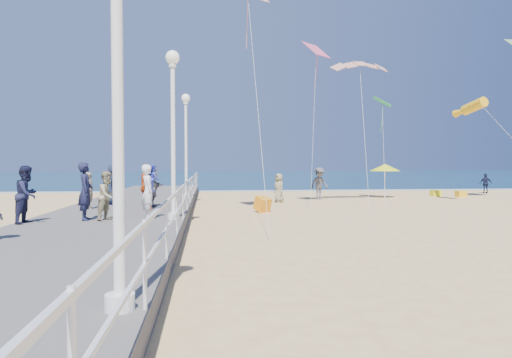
{
  "coord_description": "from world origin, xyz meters",
  "views": [
    {
      "loc": [
        -4.29,
        -14.61,
        2.18
      ],
      "look_at": [
        -2.5,
        2.0,
        1.6
      ],
      "focal_mm": 32.0,
      "sensor_mm": 36.0,
      "label": 1
    }
  ],
  "objects": [
    {
      "name": "ground",
      "position": [
        0.0,
        0.0,
        0.0
      ],
      "size": [
        160.0,
        160.0,
        0.0
      ],
      "primitive_type": "plane",
      "color": "#EBC37B",
      "rests_on": "ground"
    },
    {
      "name": "beach_walker_b",
      "position": [
        15.76,
        16.3,
        0.72
      ],
      "size": [
        0.9,
        0.53,
        1.43
      ],
      "primitive_type": "imported",
      "rotation": [
        0.0,
        0.0,
        2.92
      ],
      "color": "#1A1D39",
      "rests_on": "ground"
    },
    {
      "name": "spectator_4",
      "position": [
        -8.31,
        5.51,
        1.26
      ],
      "size": [
        0.69,
        0.93,
        1.73
      ],
      "primitive_type": "imported",
      "rotation": [
        0.0,
        0.0,
        1.39
      ],
      "color": "#192138",
      "rests_on": "boardwalk"
    },
    {
      "name": "surf_line",
      "position": [
        0.0,
        20.5,
        0.03
      ],
      "size": [
        160.0,
        1.2,
        0.04
      ],
      "primitive_type": "cube",
      "color": "silver",
      "rests_on": "ground"
    },
    {
      "name": "spectator_0",
      "position": [
        -8.05,
        0.03,
        1.31
      ],
      "size": [
        0.54,
        0.72,
        1.81
      ],
      "primitive_type": "imported",
      "rotation": [
        0.0,
        0.0,
        1.74
      ],
      "color": "#181935",
      "rests_on": "boardwalk"
    },
    {
      "name": "toddler_held",
      "position": [
        -6.0,
        0.24,
        1.69
      ],
      "size": [
        0.44,
        0.5,
        0.88
      ],
      "primitive_type": "imported",
      "rotation": [
        0.0,
        0.0,
        1.85
      ],
      "color": "#323DBD",
      "rests_on": "boardwalk"
    },
    {
      "name": "kite_diamond_green",
      "position": [
        5.86,
        11.07,
        5.75
      ],
      "size": [
        1.32,
        1.4,
        0.57
      ],
      "primitive_type": "cube",
      "rotation": [
        0.51,
        0.0,
        1.22
      ],
      "color": "green"
    },
    {
      "name": "kite_windsock",
      "position": [
        10.19,
        8.87,
        5.28
      ],
      "size": [
        0.99,
        2.58,
        1.06
      ],
      "primitive_type": "cylinder",
      "rotation": [
        1.36,
        0.0,
        0.17
      ],
      "color": "#EAAC13"
    },
    {
      "name": "lamp_post_mid",
      "position": [
        -5.35,
        0.0,
        3.66
      ],
      "size": [
        0.44,
        0.44,
        5.32
      ],
      "color": "white",
      "rests_on": "boardwalk"
    },
    {
      "name": "beach_chair_left",
      "position": [
        10.68,
        13.86,
        0.2
      ],
      "size": [
        0.55,
        0.55,
        0.4
      ],
      "primitive_type": "cube",
      "color": "#F6F519",
      "rests_on": "ground"
    },
    {
      "name": "lamp_post_far",
      "position": [
        -5.35,
        9.0,
        3.66
      ],
      "size": [
        0.44,
        0.44,
        5.32
      ],
      "color": "white",
      "rests_on": "boardwalk"
    },
    {
      "name": "spectator_1",
      "position": [
        -7.38,
        0.02,
        1.17
      ],
      "size": [
        0.87,
        0.93,
        1.53
      ],
      "primitive_type": "imported",
      "rotation": [
        0.0,
        0.0,
        1.07
      ],
      "color": "tan",
      "rests_on": "boardwalk"
    },
    {
      "name": "box_kite",
      "position": [
        -1.84,
        5.4,
        0.3
      ],
      "size": [
        0.84,
        0.89,
        0.74
      ],
      "primitive_type": "cube",
      "rotation": [
        0.31,
        0.0,
        0.56
      ],
      "color": "#E6580D",
      "rests_on": "ground"
    },
    {
      "name": "spectator_6",
      "position": [
        -8.83,
        3.69,
        1.12
      ],
      "size": [
        0.44,
        0.58,
        1.44
      ],
      "primitive_type": "imported",
      "rotation": [
        0.0,
        0.0,
        1.76
      ],
      "color": "#7B6A55",
      "rests_on": "boardwalk"
    },
    {
      "name": "beach_walker_c",
      "position": [
        -0.32,
        10.33,
        0.81
      ],
      "size": [
        0.76,
        0.92,
        1.61
      ],
      "primitive_type": "imported",
      "rotation": [
        0.0,
        0.0,
        -1.22
      ],
      "color": "gray",
      "rests_on": "ground"
    },
    {
      "name": "beach_walker_a",
      "position": [
        2.45,
        12.22,
        0.96
      ],
      "size": [
        1.42,
        1.13,
        1.92
      ],
      "primitive_type": "imported",
      "rotation": [
        0.0,
        0.0,
        0.39
      ],
      "color": "#505054",
      "rests_on": "ground"
    },
    {
      "name": "railing",
      "position": [
        -5.05,
        0.0,
        1.25
      ],
      "size": [
        0.05,
        42.0,
        0.55
      ],
      "color": "white",
      "rests_on": "boardwalk"
    },
    {
      "name": "kite_parafoil",
      "position": [
        3.75,
        8.82,
        7.42
      ],
      "size": [
        3.0,
        0.94,
        0.65
      ],
      "primitive_type": null,
      "rotation": [
        0.44,
        0.0,
        0.0
      ],
      "color": "#CA4517"
    },
    {
      "name": "beach_chair_right",
      "position": [
        11.91,
        12.98,
        0.2
      ],
      "size": [
        0.55,
        0.55,
        0.4
      ],
      "primitive_type": "cube",
      "color": "yellow",
      "rests_on": "ground"
    },
    {
      "name": "kite_diamond_pink",
      "position": [
        1.11,
        7.66,
        7.78
      ],
      "size": [
        1.51,
        1.48,
        0.8
      ],
      "primitive_type": "cube",
      "rotation": [
        0.71,
        0.0,
        0.7
      ],
      "color": "#DA5076"
    },
    {
      "name": "spectator_7",
      "position": [
        -9.6,
        -0.49,
        1.26
      ],
      "size": [
        0.78,
        0.93,
        1.71
      ],
      "primitive_type": "imported",
      "rotation": [
        0.0,
        0.0,
        1.4
      ],
      "color": "#1A1C39",
      "rests_on": "boardwalk"
    },
    {
      "name": "beach_umbrella",
      "position": [
        6.79,
        12.86,
        1.91
      ],
      "size": [
        1.9,
        1.9,
        2.14
      ],
      "color": "white",
      "rests_on": "ground"
    },
    {
      "name": "spectator_3",
      "position": [
        -6.6,
        2.99,
        1.28
      ],
      "size": [
        0.47,
        1.04,
        1.75
      ],
      "primitive_type": "imported",
      "rotation": [
        0.0,
        0.0,
        1.53
      ],
      "color": "#CC4D19",
      "rests_on": "boardwalk"
    },
    {
      "name": "spectator_5",
      "position": [
        -6.51,
        4.4,
        1.19
      ],
      "size": [
        0.72,
        1.52,
        1.57
      ],
      "primitive_type": "imported",
      "rotation": [
        0.0,
        0.0,
        1.39
      ],
      "color": "#58575C",
      "rests_on": "boardwalk"
    },
    {
      "name": "lamp_post_near",
      "position": [
        -5.35,
        -9.0,
        3.66
      ],
      "size": [
        0.44,
        0.44,
        5.32
      ],
      "color": "white",
      "rests_on": "boardwalk"
    },
    {
      "name": "ocean",
      "position": [
        0.0,
        65.0,
        0.01
      ],
      "size": [
        160.0,
        90.0,
        0.05
      ],
      "primitive_type": "cube",
      "color": "#0C2E48",
      "rests_on": "ground"
    },
    {
      "name": "woman_holding_toddler",
      "position": [
        -6.15,
        0.09,
        1.27
      ],
      "size": [
        0.58,
        0.73,
        1.74
      ],
      "primitive_type": "imported",
      "rotation": [
        0.0,
        0.0,
        1.85
      ],
      "color": "white",
      "rests_on": "boardwalk"
    },
    {
      "name": "boardwalk",
      "position": [
        -7.5,
        0.0,
        0.2
      ],
      "size": [
        5.0,
        44.0,
        0.4
      ],
      "primitive_type": "cube",
      "color": "slate",
      "rests_on": "ground"
    }
  ]
}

